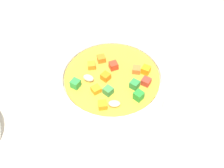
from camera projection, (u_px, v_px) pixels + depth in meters
The scene contains 3 objects.
ground_plane at pixel (112, 96), 52.40cm from camera, with size 140.00×140.00×2.00cm, color #BAB2A0.
soup_bowl_main at pixel (112, 83), 49.62cm from camera, with size 18.55×18.55×5.54cm.
spoon at pixel (173, 40), 59.61cm from camera, with size 17.27×18.25×0.94cm.
Camera 1 is at (27.14, 16.56, 40.70)cm, focal length 47.88 mm.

